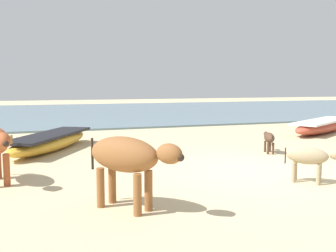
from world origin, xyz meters
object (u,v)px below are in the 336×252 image
(fishing_boat_5, at_px, (50,141))
(cow_adult_brown, at_px, (127,158))
(calf_far_dark, at_px, (269,138))
(calf_near_dun, at_px, (309,157))
(fishing_boat_0, at_px, (322,126))

(fishing_boat_5, bearing_deg, cow_adult_brown, 38.08)
(cow_adult_brown, height_order, calf_far_dark, cow_adult_brown)
(fishing_boat_5, bearing_deg, calf_near_dun, 69.19)
(calf_near_dun, height_order, calf_far_dark, calf_near_dun)
(fishing_boat_0, distance_m, fishing_boat_5, 9.96)
(cow_adult_brown, bearing_deg, calf_far_dark, 88.10)
(fishing_boat_0, bearing_deg, calf_near_dun, -163.04)
(calf_near_dun, bearing_deg, calf_far_dark, 116.17)
(fishing_boat_0, distance_m, calf_far_dark, 5.42)
(fishing_boat_5, distance_m, calf_near_dun, 6.85)
(fishing_boat_0, bearing_deg, calf_far_dark, -175.56)
(cow_adult_brown, distance_m, calf_far_dark, 5.71)
(calf_near_dun, bearing_deg, fishing_boat_0, 94.19)
(fishing_boat_0, distance_m, cow_adult_brown, 11.13)
(cow_adult_brown, height_order, calf_near_dun, cow_adult_brown)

